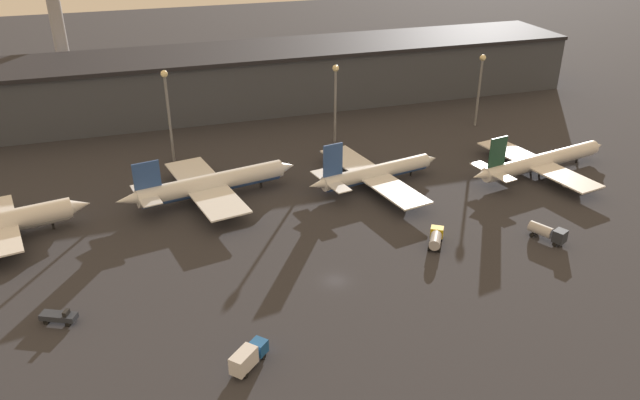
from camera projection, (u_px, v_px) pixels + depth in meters
ground at (335, 281)px, 115.26m from camera, size 600.00×600.00×0.00m
terminal_building at (230, 80)px, 199.74m from camera, size 230.26×29.84×18.74m
airplane_1 at (210, 184)px, 143.59m from camera, size 43.06×34.91×12.20m
airplane_2 at (375, 173)px, 150.54m from camera, size 36.41×38.74×12.91m
airplane_3 at (540, 162)px, 156.77m from camera, size 44.38×36.02×12.48m
service_vehicle_0 at (436, 238)px, 125.77m from camera, size 5.69×7.10×2.94m
service_vehicle_1 at (59, 317)px, 103.78m from camera, size 6.34×4.46×2.54m
service_vehicle_2 at (248, 357)px, 93.73m from camera, size 6.93×6.70×3.60m
service_vehicle_4 at (548, 232)px, 127.59m from camera, size 5.56×7.95×3.31m
lamp_post_1 at (168, 104)px, 158.17m from camera, size 1.80×1.80×24.37m
lamp_post_2 at (335, 93)px, 170.94m from camera, size 1.80×1.80×22.14m
lamp_post_3 at (480, 80)px, 183.31m from camera, size 1.80×1.80×21.54m
control_tower at (55, 13)px, 204.84m from camera, size 9.00×9.00×48.16m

